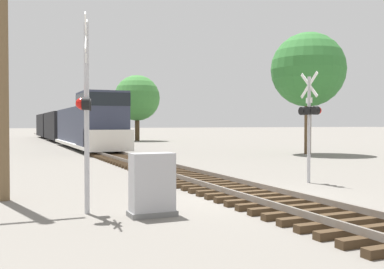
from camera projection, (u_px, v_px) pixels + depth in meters
name	position (u px, v px, depth m)	size (l,w,h in m)	color
ground_plane	(251.00, 198.00, 12.83)	(400.00, 400.00, 0.00)	slate
rail_track_bed	(251.00, 194.00, 12.83)	(2.60, 160.00, 0.31)	#42301E
freight_train	(66.00, 126.00, 49.22)	(3.04, 46.51, 4.36)	#33384C
crossing_signal_near	(86.00, 106.00, 10.59)	(0.50, 1.01, 4.69)	#B7B7BC
crossing_signal_far	(310.00, 116.00, 16.13)	(0.35, 1.01, 3.99)	#B7B7BC
relay_cabinet	(152.00, 185.00, 10.36)	(1.09, 0.58, 1.46)	slate
utility_pole	(2.00, 22.00, 12.36)	(1.80, 0.33, 9.65)	brown
tree_far_right	(308.00, 70.00, 31.30)	(5.17, 5.17, 8.49)	brown
tree_deep_background	(137.00, 98.00, 54.96)	(5.58, 5.58, 8.05)	#473521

